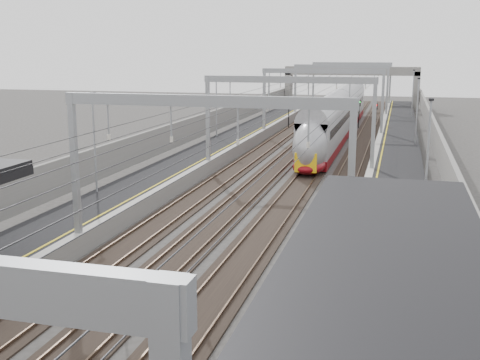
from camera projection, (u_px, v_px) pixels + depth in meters
The scene contains 11 objects.
platform_left at pixel (200, 159), 50.66m from camera, with size 4.00×120.00×1.00m, color black.
platform_right at pixel (396, 168), 46.65m from camera, with size 4.00×120.00×1.00m, color black.
tracks at pixel (294, 169), 48.75m from camera, with size 11.40×140.00×0.20m.
overhead_line at pixel (308, 88), 53.72m from camera, with size 13.00×140.00×6.60m.
overbridge at pixel (351, 76), 99.61m from camera, with size 22.00×2.20×6.90m.
wall_left at pixel (164, 145), 51.23m from camera, with size 0.30×120.00×3.20m, color slate.
wall_right at pixel (440, 156), 45.61m from camera, with size 0.30×120.00×3.20m, color slate.
train at pixel (337, 120), 65.66m from camera, with size 2.64×48.05×4.17m.
signal_green at pixel (289, 109), 74.22m from camera, with size 0.32×0.32×3.48m.
signal_red_near at pixel (359, 109), 74.39m from camera, with size 0.32×0.32×3.48m.
signal_red_far at pixel (376, 112), 70.15m from camera, with size 0.32×0.32×3.48m.
Camera 1 is at (8.07, -2.36, 9.43)m, focal length 45.00 mm.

